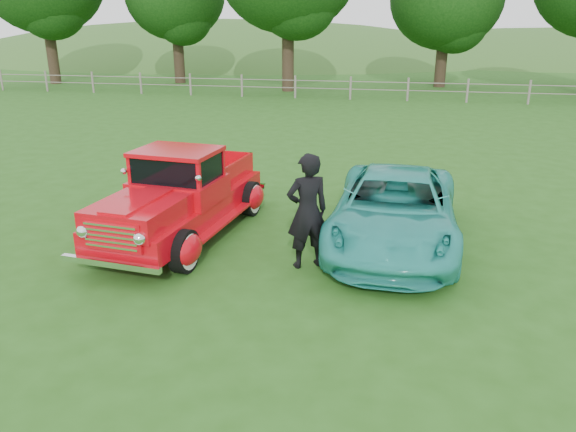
# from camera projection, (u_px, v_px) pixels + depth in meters

# --- Properties ---
(ground) EXTENTS (140.00, 140.00, 0.00)m
(ground) POSITION_uv_depth(u_px,v_px,m) (233.00, 270.00, 9.73)
(ground) COLOR #255316
(ground) RESTS_ON ground
(distant_hills) EXTENTS (116.00, 60.00, 18.00)m
(distant_hills) POSITION_uv_depth(u_px,v_px,m) (343.00, 95.00, 66.98)
(distant_hills) COLOR #2B5C22
(distant_hills) RESTS_ON ground
(fence_line) EXTENTS (48.00, 0.12, 1.20)m
(fence_line) POSITION_uv_depth(u_px,v_px,m) (350.00, 88.00, 29.87)
(fence_line) COLOR gray
(fence_line) RESTS_ON ground
(red_pickup) EXTENTS (2.64, 5.15, 1.78)m
(red_pickup) POSITION_uv_depth(u_px,v_px,m) (181.00, 198.00, 11.01)
(red_pickup) COLOR black
(red_pickup) RESTS_ON ground
(teal_sedan) EXTENTS (2.45, 5.05, 1.39)m
(teal_sedan) POSITION_uv_depth(u_px,v_px,m) (395.00, 210.00, 10.63)
(teal_sedan) COLOR teal
(teal_sedan) RESTS_ON ground
(man) EXTENTS (0.88, 0.78, 2.03)m
(man) POSITION_uv_depth(u_px,v_px,m) (307.00, 211.00, 9.56)
(man) COLOR black
(man) RESTS_ON ground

